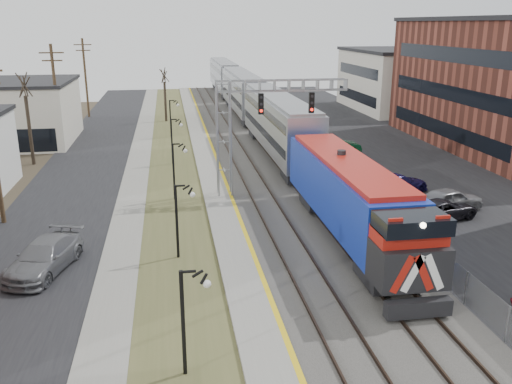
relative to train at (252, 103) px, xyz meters
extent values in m
cube|color=black|center=(-17.00, -19.34, -2.90)|extent=(7.00, 120.00, 0.04)
cube|color=gray|center=(-12.50, -19.34, -2.88)|extent=(2.00, 120.00, 0.08)
cube|color=#4C4F2A|center=(-9.50, -19.34, -2.89)|extent=(4.00, 120.00, 0.06)
cube|color=gray|center=(-6.50, -19.34, -2.80)|extent=(2.00, 120.00, 0.24)
cube|color=#595651|center=(-1.50, -19.34, -2.82)|extent=(8.00, 120.00, 0.20)
cube|color=black|center=(10.50, -19.34, -2.90)|extent=(16.00, 120.00, 0.04)
cube|color=gold|center=(-5.62, -19.34, -2.67)|extent=(0.24, 120.00, 0.01)
cube|color=#2D2119|center=(-4.25, -19.34, -2.64)|extent=(0.08, 120.00, 0.15)
cube|color=#2D2119|center=(-2.75, -19.34, -2.64)|extent=(0.08, 120.00, 0.15)
cube|color=#2D2119|center=(-0.75, -19.34, -2.64)|extent=(0.08, 120.00, 0.15)
cube|color=#2D2119|center=(0.75, -19.34, -2.64)|extent=(0.08, 120.00, 0.15)
cube|color=#1430A9|center=(0.00, -35.72, -0.44)|extent=(3.00, 17.00, 4.25)
cube|color=black|center=(0.00, -44.42, -2.22)|extent=(2.80, 0.50, 0.70)
cube|color=#91949A|center=(0.00, -15.42, 0.09)|extent=(3.00, 22.00, 5.33)
cube|color=#91949A|center=(0.00, 7.38, 0.09)|extent=(3.00, 22.00, 5.33)
cube|color=#91949A|center=(0.00, 30.18, 0.09)|extent=(3.00, 22.00, 5.33)
cube|color=gray|center=(-6.00, -26.34, 1.08)|extent=(1.00, 1.00, 8.00)
cube|color=gray|center=(-2.00, -26.34, 4.83)|extent=(9.00, 0.80, 0.80)
cube|color=black|center=(-3.50, -26.79, 3.68)|extent=(0.35, 0.25, 1.40)
cube|color=black|center=(0.00, -26.79, 3.68)|extent=(0.35, 0.25, 1.40)
cylinder|color=black|center=(-9.50, -46.34, -0.92)|extent=(0.14, 0.14, 4.00)
cylinder|color=black|center=(-9.50, -36.34, -0.92)|extent=(0.14, 0.14, 4.00)
cylinder|color=black|center=(-9.50, -26.34, -0.92)|extent=(0.14, 0.14, 4.00)
cylinder|color=black|center=(-9.50, -16.34, -0.92)|extent=(0.14, 0.14, 4.00)
cylinder|color=black|center=(-9.50, -4.34, -0.92)|extent=(0.14, 0.14, 4.00)
cylinder|color=#4C3823|center=(-20.00, -9.34, 2.08)|extent=(0.28, 0.28, 10.00)
cylinder|color=#4C3823|center=(-20.00, 10.66, 2.08)|extent=(0.28, 0.28, 10.00)
cube|color=gray|center=(2.70, -19.34, -2.12)|extent=(0.04, 120.00, 1.60)
cube|color=beige|center=(-26.50, -4.34, 0.08)|extent=(14.00, 12.00, 6.00)
cube|color=beige|center=(24.50, 10.66, 1.08)|extent=(16.00, 18.00, 8.00)
cylinder|color=#382D23|center=(-21.50, -14.34, 0.06)|extent=(0.30, 0.30, 5.95)
cylinder|color=#382D23|center=(-10.00, 5.66, -0.47)|extent=(0.30, 0.30, 4.90)
imported|color=black|center=(7.03, -33.04, -2.28)|extent=(5.03, 3.41, 1.28)
imported|color=#1A154C|center=(6.45, -27.34, -2.23)|extent=(5.10, 3.24, 1.38)
imported|color=slate|center=(8.09, -31.78, -2.12)|extent=(5.02, 3.15, 1.59)
imported|color=#0E4726|center=(5.77, -14.71, -2.17)|extent=(4.63, 1.77, 1.51)
imported|color=slate|center=(-16.02, -36.93, -2.15)|extent=(3.63, 5.73, 1.55)
camera|label=1|loc=(-9.64, -62.71, 8.84)|focal=38.00mm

